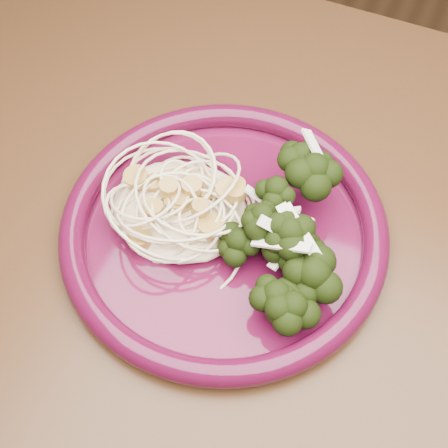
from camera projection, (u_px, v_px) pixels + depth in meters
dining_table at (211, 292)px, 0.69m from camera, size 1.20×0.80×0.75m
dinner_plate at (224, 229)px, 0.60m from camera, size 0.33×0.33×0.03m
spaghetti_pile at (179, 204)px, 0.60m from camera, size 0.14×0.13×0.03m
scallop_cluster at (177, 181)px, 0.57m from camera, size 0.13×0.13×0.04m
broccoli_pile at (283, 238)px, 0.57m from camera, size 0.11×0.17×0.06m
onion_garnish at (286, 217)px, 0.54m from camera, size 0.08×0.11×0.05m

